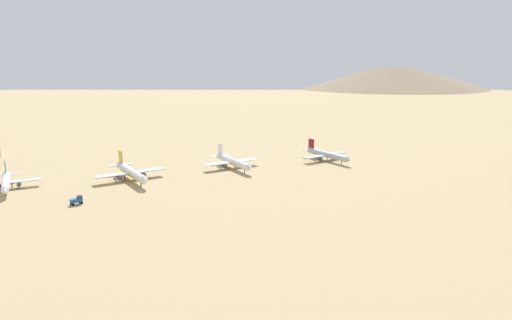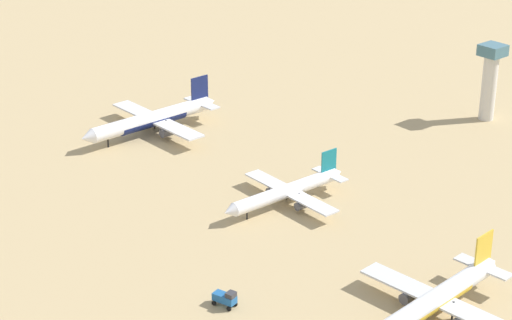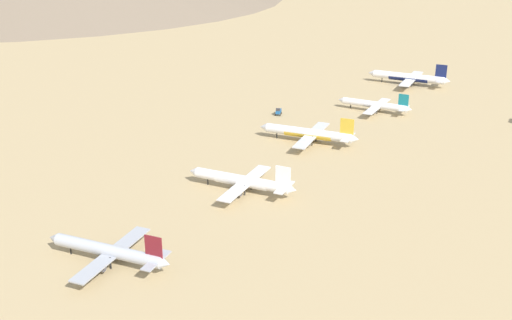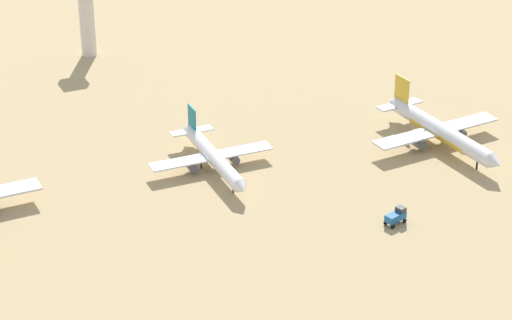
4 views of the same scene
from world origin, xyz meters
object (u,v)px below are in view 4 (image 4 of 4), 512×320
Objects in this scene: parked_jet_1 at (213,156)px; parked_jet_2 at (440,131)px; control_tower at (86,13)px; service_truck at (396,216)px.

parked_jet_2 is at bearing 78.53° from parked_jet_1.
parked_jet_1 is 92.00m from control_tower.
parked_jet_1 is 0.85× the size of parked_jet_2.
parked_jet_1 reaches higher than service_truck.
service_truck is 0.22× the size of control_tower.
parked_jet_1 is at bearing -146.57° from service_truck.
parked_jet_1 is at bearing -101.47° from parked_jet_2.
control_tower reaches higher than parked_jet_1.
service_truck is at bearing 14.16° from control_tower.
parked_jet_2 reaches higher than parked_jet_1.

